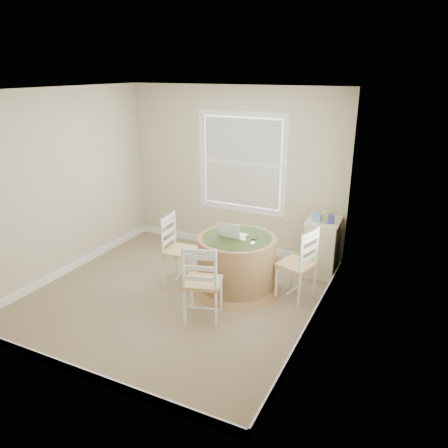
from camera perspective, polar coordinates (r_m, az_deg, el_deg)
The scene contains 14 objects.
room at distance 5.41m, azimuth -4.39°, elevation 3.25°, with size 3.64×3.64×2.64m.
round_table at distance 5.82m, azimuth 1.67°, elevation -4.87°, with size 1.22×1.22×0.75m.
chair_left at distance 6.01m, azimuth -5.69°, elevation -3.45°, with size 0.42×0.40×0.95m, color white, non-canonical shape.
chair_near at distance 5.14m, azimuth -2.77°, elevation -7.54°, with size 0.42×0.40×0.95m, color white, non-canonical shape.
chair_right at distance 5.65m, azimuth 9.44°, elevation -5.18°, with size 0.42×0.40×0.95m, color white, non-canonical shape.
laptop at distance 5.71m, azimuth 1.09°, elevation -1.32°, with size 0.34×0.31×0.23m.
mouse at distance 5.60m, azimuth 2.59°, elevation -2.02°, with size 0.06×0.09×0.03m, color white.
phone at distance 5.51m, azimuth 3.75°, elevation -2.52°, with size 0.04×0.09×0.02m, color #B7BABF.
keys at distance 5.62m, azimuth 3.95°, elevation -2.01°, with size 0.06×0.05×0.03m, color black.
corner_chest at distance 6.45m, azimuth 12.68°, elevation -2.83°, with size 0.49×0.64×0.82m.
tissue_box at distance 6.21m, azimuth 11.96°, elevation 0.84°, with size 0.12×0.12×0.10m, color #588CC9.
box_yellow at distance 6.35m, azimuth 13.29°, elevation 0.97°, with size 0.15×0.10×0.06m, color #DBD24D.
box_blue at distance 6.15m, azimuth 13.84°, elevation 0.61°, with size 0.08×0.08×0.12m, color #3936A3.
cup_cream at distance 6.43m, azimuth 13.01°, elevation 1.38°, with size 0.07×0.07×0.09m, color beige.
Camera 1 is at (2.80, -4.32, 2.83)m, focal length 35.00 mm.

